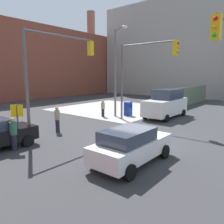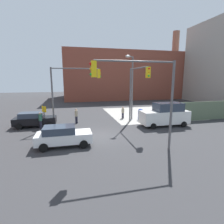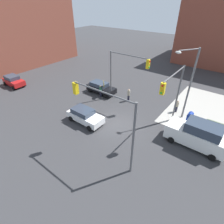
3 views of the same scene
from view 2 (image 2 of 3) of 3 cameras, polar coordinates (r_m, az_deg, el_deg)
ground_plane at (r=16.67m, az=-3.88°, el=-7.64°), size 120.00×120.00×0.00m
sidewalk_corner at (r=27.70m, az=11.56°, el=-0.40°), size 12.00×12.00×0.01m
construction_fence at (r=26.86m, az=31.10°, el=0.51°), size 16.35×0.12×2.40m
building_warehouse_north at (r=51.72m, az=3.04°, el=11.61°), size 32.00×18.00×12.12m
smokestack at (r=54.22m, az=19.68°, el=14.19°), size 1.80×1.80×18.19m
traffic_signal_nw_corner at (r=20.12m, az=-13.04°, el=8.71°), size 5.53×0.36×6.50m
traffic_signal_se_corner at (r=12.11m, az=9.96°, el=7.80°), size 5.95×0.36×6.50m
traffic_signal_ne_corner at (r=19.48m, az=7.98°, el=8.77°), size 0.36×5.19×6.50m
street_lamp_corner at (r=22.43m, az=6.41°, el=9.27°), size 1.70×2.28×8.00m
warning_sign_two_way at (r=20.19m, az=-21.22°, el=-0.30°), size 0.48×0.48×2.40m
mailbox_blue at (r=22.84m, az=9.46°, el=-0.74°), size 0.56×0.64×1.43m
coupe_black at (r=21.23m, az=-24.00°, el=-2.18°), size 4.43×2.02×1.62m
sedan_white at (r=14.44m, az=-15.71°, el=-7.43°), size 4.28×2.02×1.62m
van_white_delivery at (r=20.63m, az=16.96°, el=-0.82°), size 5.40×2.32×2.62m
pedestrian_crossing at (r=23.55m, az=3.56°, el=-0.14°), size 0.36×0.36×1.58m
pedestrian_waiting at (r=20.15m, az=-22.31°, el=-2.47°), size 0.36×0.36×1.77m
pedestrian_walking_north at (r=21.26m, az=-11.59°, el=-1.18°), size 0.36×0.36×1.79m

